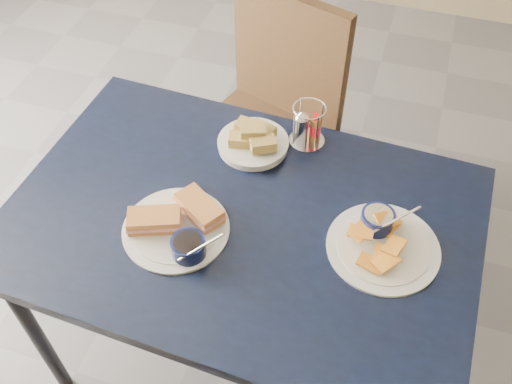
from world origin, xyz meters
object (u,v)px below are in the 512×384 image
(plantain_plate, at_px, (381,238))
(condiment_caddy, at_px, (306,127))
(sandwich_plate, at_px, (179,225))
(chair_far, at_px, (265,107))
(dining_table, at_px, (242,230))
(bread_basket, at_px, (253,140))

(plantain_plate, bearing_deg, condiment_caddy, 131.70)
(sandwich_plate, relative_size, condiment_caddy, 2.28)
(plantain_plate, height_order, condiment_caddy, condiment_caddy)
(chair_far, distance_m, plantain_plate, 0.85)
(sandwich_plate, distance_m, condiment_caddy, 0.50)
(dining_table, bearing_deg, condiment_caddy, 74.88)
(chair_far, distance_m, sandwich_plate, 0.80)
(sandwich_plate, bearing_deg, plantain_plate, 13.30)
(condiment_caddy, bearing_deg, dining_table, -105.12)
(condiment_caddy, bearing_deg, bread_basket, -152.61)
(chair_far, bearing_deg, plantain_plate, -51.66)
(dining_table, height_order, bread_basket, bread_basket)
(dining_table, distance_m, bread_basket, 0.29)
(dining_table, height_order, chair_far, chair_far)
(chair_far, distance_m, condiment_caddy, 0.46)
(dining_table, bearing_deg, sandwich_plate, -146.25)
(chair_far, relative_size, sandwich_plate, 3.17)
(bread_basket, xyz_separation_m, condiment_caddy, (0.15, 0.08, 0.03))
(sandwich_plate, bearing_deg, dining_table, 33.75)
(chair_far, height_order, sandwich_plate, chair_far)
(dining_table, xyz_separation_m, plantain_plate, (0.38, 0.03, 0.08))
(plantain_plate, relative_size, bread_basket, 1.39)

